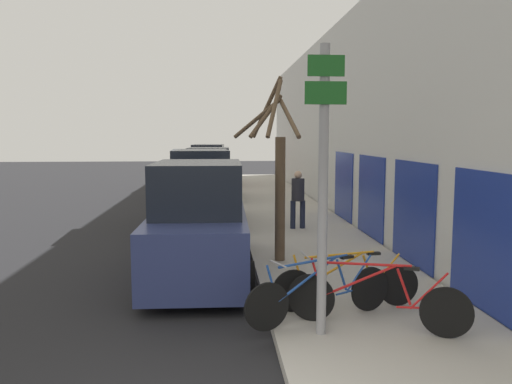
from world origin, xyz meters
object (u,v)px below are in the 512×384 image
Objects in this scene: bicycle_0 at (376,300)px; bicycle_1 at (321,293)px; parked_car_3 at (209,168)px; street_tree at (277,174)px; signpost at (323,184)px; parked_car_2 at (209,177)px; parked_car_0 at (199,226)px; pedestrian_near at (298,195)px; parked_car_1 at (200,192)px; bicycle_2 at (347,284)px.

bicycle_0 reaches higher than bicycle_1.
parked_car_3 is 16.53m from street_tree.
signpost is 14.61m from parked_car_2.
bicycle_1 is at bearing -81.12° from parked_car_2.
parked_car_3 is at bearing 91.45° from parked_car_0.
parked_car_2 is 10.69m from street_tree.
parked_car_0 is at bearing 117.43° from signpost.
pedestrian_near is (0.13, 7.43, 0.55)m from bicycle_0.
parked_car_1 is at bearing -8.86° from bicycle_1.
parked_car_1 reaches higher than parked_car_2.
parked_car_1 is 2.77× the size of pedestrian_near.
bicycle_2 is at bearing -69.87° from bicycle_1.
parked_car_0 is (-1.72, 3.31, -1.12)m from signpost.
street_tree reaches higher than pedestrian_near.
parked_car_1 is 5.66m from parked_car_2.
signpost reaches higher than parked_car_0.
parked_car_1 is 11.55m from parked_car_3.
bicycle_1 is (-0.67, 0.38, -0.00)m from bicycle_0.
parked_car_2 is (0.17, 5.66, -0.01)m from parked_car_1.
bicycle_2 is 0.51× the size of parked_car_1.
bicycle_0 is 0.53× the size of parked_car_2.
bicycle_0 is 0.50× the size of parked_car_1.
bicycle_2 is (-0.18, 0.82, -0.02)m from bicycle_0.
parked_car_1 is at bearing 92.77° from parked_car_0.
signpost is at bearing 142.50° from bicycle_2.
parked_car_1 is at bearing -87.24° from parked_car_3.
parked_car_3 is (-0.12, 5.89, -0.01)m from parked_car_2.
parked_car_2 is (-2.48, 14.37, 0.49)m from bicycle_0.
parked_car_2 is at bearing 96.76° from signpost.
parked_car_3 reaches higher than parked_car_0.
bicycle_0 is at bearing -78.69° from parked_car_2.
bicycle_1 is (0.10, 0.48, -1.60)m from signpost.
bicycle_2 is (0.49, 0.44, -0.01)m from bicycle_1.
bicycle_2 is 6.64m from pedestrian_near.
parked_car_3 is 2.93× the size of pedestrian_near.
parked_car_0 is 1.04× the size of parked_car_1.
parked_car_3 is (-2.42, 19.44, 0.50)m from bicycle_2.
parked_car_3 is at bearing 92.64° from parked_car_2.
signpost is at bearing 146.21° from bicycle_1.
parked_car_2 is 0.90× the size of parked_car_3.
parked_car_0 reaches higher than bicycle_0.
street_tree is at bearing -18.58° from bicycle_1.
parked_car_3 is at bearing 31.38° from bicycle_0.
parked_car_1 is (-2.47, 7.89, 0.53)m from bicycle_2.
parked_car_0 reaches higher than pedestrian_near.
parked_car_3 is at bearing -83.92° from pedestrian_near.
street_tree reaches higher than signpost.
street_tree is (-0.22, 3.46, 1.43)m from bicycle_1.
pedestrian_near is (2.62, 4.22, 0.07)m from parked_car_0.
parked_car_3 is (0.05, 11.55, -0.02)m from parked_car_1.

